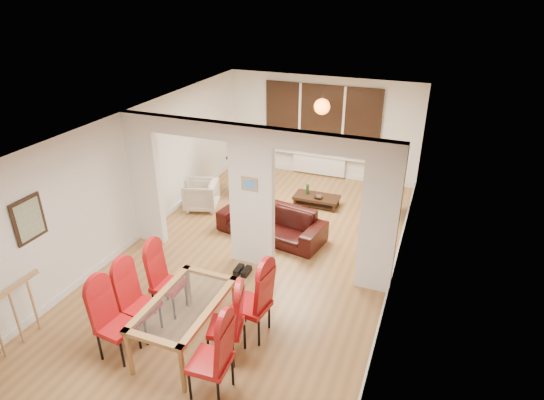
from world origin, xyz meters
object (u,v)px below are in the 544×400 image
Objects in this scene: dining_chair_lb at (140,303)px; person at (235,162)px; dining_chair_la at (116,322)px; dining_chair_rc at (251,301)px; bottle at (307,189)px; sofa at (271,222)px; dining_table at (186,323)px; television at (386,204)px; armchair at (201,195)px; coffee_table at (316,201)px; dining_chair_lc at (168,281)px; dining_chair_rb at (226,322)px; dining_chair_ra at (210,357)px; bowl at (318,197)px.

dining_chair_lb is 0.62× the size of person.
dining_chair_la is 0.94× the size of dining_chair_rc.
dining_chair_la reaches higher than bottle.
sofa is at bearing 82.80° from dining_chair_lb.
sofa is at bearing 89.81° from dining_table.
television is at bearing 69.63° from dining_chair_la.
armchair is 2.65m from coffee_table.
coffee_table is at bearing 75.31° from dining_chair_lc.
dining_chair_lc is at bearing 89.17° from dining_chair_la.
dining_chair_rb is (1.25, -0.53, 0.01)m from dining_chair_lc.
dining_chair_rc is at bearing -1.41° from dining_chair_lc.
dining_chair_rc is (0.04, 1.16, 0.00)m from dining_chair_ra.
dining_chair_la is 5.54m from bowl.
bowl is (-0.23, 4.33, -0.33)m from dining_chair_rc.
television is at bearing 58.93° from dining_chair_lc.
coffee_table is at bearing 89.22° from dining_chair_ra.
dining_chair_lb is 5.12m from bottle.
bottle is at bearing 78.27° from dining_chair_lc.
armchair is (-2.55, 3.85, -0.23)m from dining_chair_rb.
dining_table is 4.90m from bowl.
dining_chair_lb is at bearing 90.40° from dining_chair_la.
dining_chair_rb is 0.53m from dining_chair_rc.
dining_chair_la reaches higher than dining_chair_lc.
television is at bearing 59.66° from dining_chair_rb.
dining_chair_lc is 4.52m from bottle.
dining_chair_ra reaches higher than sofa.
dining_chair_la is at bearing -173.73° from dining_chair_rb.
coffee_table is (-1.55, -0.11, -0.14)m from television.
dining_chair_lb is 1.34m from dining_chair_rb.
armchair is at bearing 111.14° from dining_chair_la.
dining_chair_ra is at bearing -88.00° from bowl.
dining_table is 4.99m from bottle.
sofa is (0.64, 2.73, -0.24)m from dining_chair_lc.
armchair is at bearing 117.21° from dining_chair_ra.
bottle is (-0.23, 0.02, 0.25)m from coffee_table.
dining_chair_rc is (1.40, -0.02, 0.04)m from dining_chair_lc.
coffee_table is (1.19, 5.00, -0.44)m from dining_chair_lb.
dining_chair_ra is 4.51× the size of bottle.
dining_chair_lb reaches higher than television.
dining_table is 0.86m from dining_chair_lc.
dining_chair_ra is 5.51m from bowl.
dining_table is at bearing -95.49° from coffee_table.
bottle is at bearing 79.61° from dining_chair_rb.
dining_chair_rb is 3.33m from sofa.
sofa is at bearing 22.39° from person.
dining_chair_rc is at bearing -83.21° from bottle.
dining_table is 0.93m from dining_chair_la.
television is (2.79, 5.58, -0.30)m from dining_chair_la.
dining_chair_lb reaches higher than armchair.
dining_chair_ra is at bearing 13.84° from armchair.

